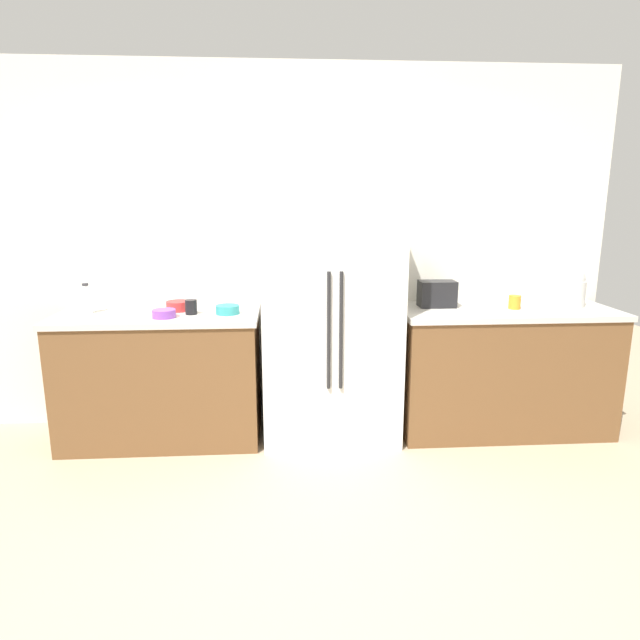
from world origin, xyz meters
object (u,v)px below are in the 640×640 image
refrigerator (330,320)px  toaster (437,294)px  bowl_a (178,306)px  bowl_c (228,310)px  bottle_a (87,301)px  cup_a (515,302)px  bowl_b (164,314)px  rice_cooker (569,287)px  cup_b (191,307)px

refrigerator → toaster: size_ratio=6.59×
bowl_a → bowl_c: bearing=-20.7°
bowl_a → bottle_a: bearing=-175.4°
refrigerator → bottle_a: 1.69m
cup_a → bottle_a: bearing=179.1°
bottle_a → bowl_b: (0.56, -0.18, -0.06)m
bowl_c → toaster: bearing=5.8°
toaster → rice_cooker: size_ratio=0.88×
cup_a → cup_b: size_ratio=0.96×
toaster → bowl_a: size_ratio=1.57×
cup_b → bowl_b: (-0.16, -0.10, -0.02)m
bottle_a → bowl_c: 0.98m
bottle_a → bowl_c: bottle_a is taller
bowl_b → bowl_c: 0.42m
toaster → bowl_c: 1.52m
bowl_b → bowl_c: size_ratio=0.95×
bowl_a → refrigerator: bearing=-5.3°
toaster → cup_a: toaster is taller
bowl_c → cup_a: bearing=1.0°
cup_a → bowl_c: cup_a is taller
refrigerator → bowl_c: refrigerator is taller
bowl_c → refrigerator: bearing=3.0°
cup_b → bowl_b: bearing=-148.8°
toaster → bowl_c: size_ratio=1.61×
cup_a → refrigerator: bearing=180.0°
refrigerator → bottle_a: refrigerator is taller
bowl_a → bowl_c: 0.39m
toaster → cup_b: toaster is taller
bowl_c → bowl_b: bearing=-167.2°
rice_cooker → bowl_a: rice_cooker is taller
refrigerator → rice_cooker: bearing=2.7°
rice_cooker → bowl_b: bearing=-175.8°
refrigerator → rice_cooker: (1.77, 0.08, 0.20)m
refrigerator → rice_cooker: 1.78m
refrigerator → bowl_c: (-0.72, -0.04, 0.09)m
refrigerator → bowl_a: (-1.08, 0.10, 0.10)m
refrigerator → bottle_a: size_ratio=8.21×
bottle_a → cup_a: 3.02m
bowl_a → rice_cooker: bearing=-0.3°
bottle_a → bowl_c: size_ratio=1.29×
cup_a → bowl_b: 2.46m
bottle_a → cup_b: bearing=-6.4°
refrigerator → toaster: (0.79, 0.12, 0.16)m
bowl_a → bowl_c: size_ratio=1.03×
refrigerator → cup_b: refrigerator is taller
bottle_a → bowl_b: bottle_a is taller
bottle_a → bowl_c: (0.97, -0.09, -0.05)m
cup_b → bowl_c: size_ratio=0.62×
bowl_b → toaster: bearing=7.3°
rice_cooker → cup_a: (-0.44, -0.08, -0.09)m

